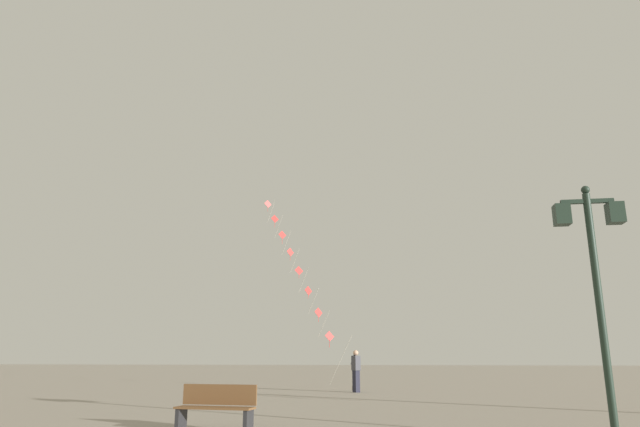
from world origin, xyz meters
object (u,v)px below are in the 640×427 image
Objects in this scene: twin_lantern_lamp_post at (594,259)px; kite_train at (299,270)px; kite_flyer at (356,370)px; park_bench at (216,408)px.

twin_lantern_lamp_post is 21.06m from kite_train.
kite_train is at bearing -0.80° from kite_flyer.
twin_lantern_lamp_post is 14.66m from kite_flyer.
park_bench is at bearing 138.79° from kite_flyer.
twin_lantern_lamp_post is at bearing -64.42° from kite_train.
twin_lantern_lamp_post is 7.86m from park_bench.
kite_flyer is (3.47, -5.46, -5.10)m from kite_train.
kite_flyer is (-5.54, 13.37, -2.31)m from twin_lantern_lamp_post.
kite_train is (-9.01, 18.83, 2.79)m from twin_lantern_lamp_post.
kite_flyer is at bearing -57.53° from kite_train.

